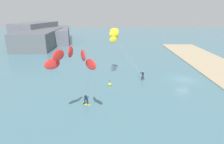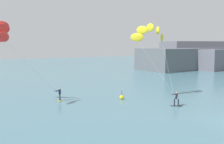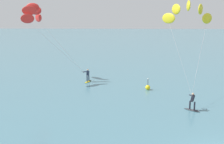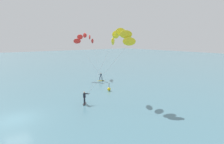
# 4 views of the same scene
# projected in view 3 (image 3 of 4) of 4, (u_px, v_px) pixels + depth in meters

# --- Properties ---
(kitesurfer_nearshore) EXTENTS (7.95, 5.28, 9.82)m
(kitesurfer_nearshore) POSITION_uv_depth(u_px,v_px,m) (35.00, 16.00, 33.03)
(kitesurfer_nearshore) COLOR yellow
(kitesurfer_nearshore) RESTS_ON ground
(kitesurfer_mid_water) EXTENTS (5.39, 7.25, 9.96)m
(kitesurfer_mid_water) POSITION_uv_depth(u_px,v_px,m) (188.00, 16.00, 28.05)
(kitesurfer_mid_water) COLOR #333338
(kitesurfer_mid_water) RESTS_ON ground
(marker_buoy) EXTENTS (0.56, 0.56, 1.38)m
(marker_buoy) POSITION_uv_depth(u_px,v_px,m) (148.00, 87.00, 30.99)
(marker_buoy) COLOR yellow
(marker_buoy) RESTS_ON ground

